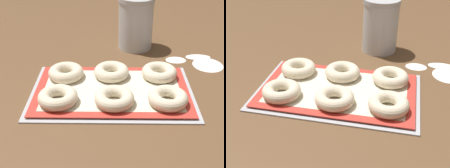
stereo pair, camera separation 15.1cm
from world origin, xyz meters
TOP-DOWN VIEW (x-y plane):
  - ground_plane at (0.00, 0.00)m, footprint 2.80×2.80m
  - baking_tray at (0.01, 0.02)m, footprint 0.44×0.28m
  - baking_mat at (0.01, 0.02)m, footprint 0.42×0.26m
  - bagel_front_left at (-0.12, -0.05)m, footprint 0.10×0.10m
  - bagel_front_center at (0.02, -0.05)m, footprint 0.10×0.10m
  - bagel_front_right at (0.15, -0.05)m, footprint 0.10×0.10m
  - bagel_back_left at (-0.12, 0.08)m, footprint 0.10×0.10m
  - bagel_back_center at (0.01, 0.09)m, footprint 0.10×0.10m
  - bagel_back_right at (0.15, 0.09)m, footprint 0.10×0.10m
  - flour_canister at (0.09, 0.33)m, footprint 0.12×0.12m
  - flour_patch_near at (0.32, 0.19)m, footprint 0.10×0.10m
  - flour_patch_far at (0.30, 0.24)m, footprint 0.08×0.04m
  - flour_patch_side at (0.22, 0.22)m, footprint 0.07×0.05m

SIDE VIEW (x-z plane):
  - ground_plane at x=0.00m, z-range 0.00..0.00m
  - flour_patch_near at x=0.32m, z-range 0.00..0.00m
  - flour_patch_far at x=0.30m, z-range 0.00..0.00m
  - flour_patch_side at x=0.22m, z-range 0.00..0.00m
  - baking_tray at x=0.01m, z-range 0.00..0.01m
  - baking_mat at x=0.01m, z-range 0.01..0.01m
  - bagel_front_left at x=-0.12m, z-range 0.01..0.04m
  - bagel_front_center at x=0.02m, z-range 0.01..0.04m
  - bagel_front_right at x=0.15m, z-range 0.01..0.04m
  - bagel_back_left at x=-0.12m, z-range 0.01..0.04m
  - bagel_back_center at x=0.01m, z-range 0.01..0.04m
  - bagel_back_right at x=0.15m, z-range 0.01..0.04m
  - flour_canister at x=0.09m, z-range 0.00..0.18m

